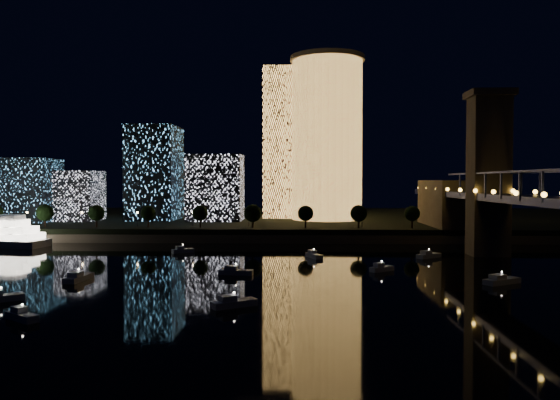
# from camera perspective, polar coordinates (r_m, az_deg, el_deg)

# --- Properties ---
(ground) EXTENTS (520.00, 520.00, 0.00)m
(ground) POSITION_cam_1_polar(r_m,az_deg,el_deg) (120.02, -1.58, -8.90)
(ground) COLOR black
(ground) RESTS_ON ground
(far_bank) EXTENTS (420.00, 160.00, 5.00)m
(far_bank) POSITION_cam_1_polar(r_m,az_deg,el_deg) (278.46, 0.42, -2.16)
(far_bank) COLOR black
(far_bank) RESTS_ON ground
(seawall) EXTENTS (420.00, 6.00, 3.00)m
(seawall) POSITION_cam_1_polar(r_m,az_deg,el_deg) (200.88, -0.15, -4.06)
(seawall) COLOR #6B5E4C
(seawall) RESTS_ON ground
(tower_cylindrical) EXTENTS (34.00, 34.00, 74.35)m
(tower_cylindrical) POSITION_cam_1_polar(r_m,az_deg,el_deg) (252.43, 4.94, 6.45)
(tower_cylindrical) COLOR #EBA54B
(tower_cylindrical) RESTS_ON far_bank
(tower_rectangular) EXTENTS (22.60, 22.60, 71.90)m
(tower_rectangular) POSITION_cam_1_polar(r_m,az_deg,el_deg) (267.91, 0.73, 5.91)
(tower_rectangular) COLOR #EBA54B
(tower_rectangular) RESTS_ON far_bank
(midrise_blocks) EXTENTS (100.61, 41.36, 42.77)m
(midrise_blocks) POSITION_cam_1_polar(r_m,az_deg,el_deg) (255.09, -15.08, 1.71)
(midrise_blocks) COLOR white
(midrise_blocks) RESTS_ON far_bank
(motorboats) EXTENTS (109.56, 89.61, 2.78)m
(motorboats) POSITION_cam_1_polar(r_m,az_deg,el_deg) (129.92, -2.17, -7.70)
(motorboats) COLOR silver
(motorboats) RESTS_ON ground
(esplanade_trees) EXTENTS (166.37, 6.96, 8.98)m
(esplanade_trees) POSITION_cam_1_polar(r_m,az_deg,el_deg) (210.29, -9.70, -1.36)
(esplanade_trees) COLOR black
(esplanade_trees) RESTS_ON far_bank
(street_lamps) EXTENTS (132.70, 0.70, 5.65)m
(street_lamps) POSITION_cam_1_polar(r_m,az_deg,el_deg) (216.04, -9.09, -1.66)
(street_lamps) COLOR black
(street_lamps) RESTS_ON far_bank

